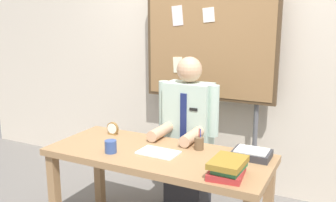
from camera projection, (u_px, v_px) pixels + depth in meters
back_wall at (216, 53)px, 3.62m from camera, size 6.40×0.08×2.70m
desk at (158, 164)px, 2.71m from camera, size 1.65×0.69×0.73m
person at (188, 141)px, 3.19m from camera, size 0.55×0.56×1.38m
bulletin_board at (209, 45)px, 3.42m from camera, size 1.29×0.09×2.02m
book_stack at (228, 168)px, 2.27m from camera, size 0.23×0.27×0.11m
open_notebook at (158, 152)px, 2.66m from camera, size 0.30×0.19×0.01m
desk_clock at (113, 129)px, 3.09m from camera, size 0.11×0.04×0.11m
coffee_mug at (111, 147)px, 2.67m from camera, size 0.09×0.09×0.09m
pen_holder at (199, 143)px, 2.73m from camera, size 0.07×0.07×0.16m
paper_tray at (252, 154)px, 2.58m from camera, size 0.26×0.20×0.06m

